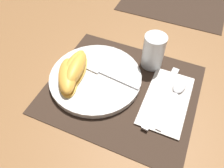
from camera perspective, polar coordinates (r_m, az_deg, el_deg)
ground_plane at (r=0.61m, az=2.55°, el=-1.30°), size 3.00×3.00×0.00m
placemat at (r=0.60m, az=2.55°, el=-1.18°), size 0.40×0.35×0.00m
plate at (r=0.62m, az=-4.28°, el=1.74°), size 0.26×0.26×0.02m
juice_glass at (r=0.64m, az=10.70°, el=7.96°), size 0.06×0.06×0.10m
napkin at (r=0.60m, az=14.07°, el=-3.99°), size 0.11×0.20×0.00m
knife at (r=0.59m, az=12.71°, el=-3.45°), size 0.04×0.23×0.01m
spoon at (r=0.61m, az=16.56°, el=-1.89°), size 0.04×0.19×0.01m
fork at (r=0.62m, az=-2.49°, el=3.18°), size 0.20×0.04×0.00m
citrus_wedge_0 at (r=0.63m, az=-9.75°, el=5.21°), size 0.04×0.12×0.04m
citrus_wedge_1 at (r=0.61m, az=-9.38°, el=3.81°), size 0.07×0.14×0.04m
citrus_wedge_2 at (r=0.60m, az=-11.49°, el=2.09°), size 0.11×0.14×0.04m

